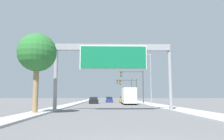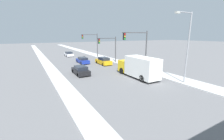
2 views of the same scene
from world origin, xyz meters
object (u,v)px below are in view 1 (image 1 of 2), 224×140
(car_mid_center, at_px, (94,100))
(car_near_left, at_px, (124,100))
(truck_box_primary, at_px, (128,96))
(street_lamp_right, at_px, (149,74))
(car_near_right, at_px, (109,100))
(car_mid_right, at_px, (109,99))
(traffic_light_mid_block, at_px, (130,86))
(sign_gantry, at_px, (113,57))
(traffic_light_far_intersection, at_px, (127,86))
(palm_tree_foreground, at_px, (37,53))
(traffic_light_near_intersection, at_px, (136,81))

(car_mid_center, xyz_separation_m, car_near_left, (7.00, 5.82, 0.06))
(truck_box_primary, relative_size, street_lamp_right, 0.85)
(car_near_right, bearing_deg, car_mid_right, 90.00)
(traffic_light_mid_block, bearing_deg, car_near_right, 149.20)
(sign_gantry, xyz_separation_m, street_lamp_right, (6.48, 12.70, -0.73))
(car_mid_center, xyz_separation_m, car_mid_right, (3.50, 22.02, -0.02))
(truck_box_primary, bearing_deg, car_mid_center, 139.62)
(car_mid_right, xyz_separation_m, traffic_light_far_intersection, (5.30, -5.82, 3.81))
(traffic_light_mid_block, height_order, street_lamp_right, street_lamp_right)
(car_mid_center, distance_m, car_mid_right, 22.30)
(car_mid_right, height_order, traffic_light_mid_block, traffic_light_mid_block)
(sign_gantry, bearing_deg, car_near_left, 83.29)
(car_near_right, distance_m, street_lamp_right, 22.05)
(car_mid_center, height_order, street_lamp_right, street_lamp_right)
(sign_gantry, xyz_separation_m, truck_box_primary, (3.50, 17.96, -4.42))
(traffic_light_far_intersection, bearing_deg, palm_tree_foreground, -106.08)
(sign_gantry, height_order, truck_box_primary, sign_gantry)
(truck_box_primary, height_order, traffic_light_mid_block, traffic_light_mid_block)
(car_mid_center, height_order, traffic_light_mid_block, traffic_light_mid_block)
(car_mid_right, bearing_deg, traffic_light_mid_block, -71.55)
(traffic_light_near_intersection, bearing_deg, car_mid_center, 156.55)
(car_near_right, bearing_deg, car_near_left, -45.25)
(car_near_left, distance_m, traffic_light_near_intersection, 10.53)
(sign_gantry, xyz_separation_m, car_mid_center, (-3.50, 23.92, -5.35))
(car_mid_center, relative_size, palm_tree_foreground, 0.57)
(street_lamp_right, bearing_deg, traffic_light_near_intersection, 99.36)
(car_mid_right, distance_m, traffic_light_far_intersection, 8.75)
(car_near_left, relative_size, traffic_light_near_intersection, 0.69)
(car_mid_center, height_order, palm_tree_foreground, palm_tree_foreground)
(traffic_light_far_intersection, xyz_separation_m, street_lamp_right, (1.17, -27.42, 0.83))
(traffic_light_mid_block, bearing_deg, car_near_left, -167.74)
(traffic_light_near_intersection, relative_size, palm_tree_foreground, 0.91)
(truck_box_primary, xyz_separation_m, traffic_light_far_intersection, (1.80, 22.16, 2.86))
(street_lamp_right, bearing_deg, palm_tree_foreground, -130.00)
(car_near_left, relative_size, traffic_light_far_intersection, 0.72)
(car_mid_right, xyz_separation_m, truck_box_primary, (3.50, -27.98, 0.95))
(car_near_left, relative_size, palm_tree_foreground, 0.62)
(truck_box_primary, bearing_deg, sign_gantry, -101.03)
(car_near_right, height_order, car_near_left, car_near_left)
(palm_tree_foreground, bearing_deg, traffic_light_near_intersection, 62.19)
(traffic_light_near_intersection, distance_m, traffic_light_mid_block, 10.02)
(car_mid_center, xyz_separation_m, traffic_light_near_intersection, (8.76, -3.80, 3.99))
(car_mid_right, relative_size, traffic_light_mid_block, 0.78)
(car_near_right, relative_size, car_mid_right, 1.05)
(car_near_right, relative_size, traffic_light_near_intersection, 0.69)
(car_near_left, xyz_separation_m, traffic_light_near_intersection, (1.76, -9.61, 3.93))
(car_mid_center, bearing_deg, car_mid_right, 80.97)
(car_mid_right, distance_m, car_near_left, 16.58)
(palm_tree_foreground, distance_m, street_lamp_right, 21.52)
(car_near_right, relative_size, car_near_left, 1.01)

